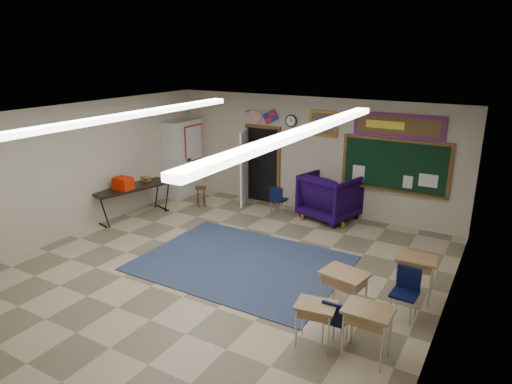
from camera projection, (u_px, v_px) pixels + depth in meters
The scene contains 24 objects.
floor at pixel (211, 277), 8.66m from camera, with size 9.00×9.00×0.00m, color tan.
back_wall at pixel (310, 155), 11.91m from camera, with size 8.00×0.04×3.00m, color #A89F88.
left_wall at pixel (62, 173), 10.13m from camera, with size 0.04×9.00×3.00m, color #A89F88.
right_wall at pixel (443, 250), 6.28m from camera, with size 0.04×9.00×3.00m, color #A89F88.
ceiling at pixel (205, 119), 7.75m from camera, with size 8.00×9.00×0.04m, color white.
area_rug at pixel (242, 263), 9.22m from camera, with size 4.00×3.00×0.02m, color #2D3A56.
fluorescent_strips at pixel (205, 123), 7.77m from camera, with size 3.86×6.00×0.10m, color white, non-canonical shape.
doorway at pixel (257, 165), 12.64m from camera, with size 1.10×0.89×2.16m.
chalkboard at pixel (394, 167), 10.83m from camera, with size 2.55×0.14×1.30m.
bulletin_board at pixel (398, 126), 10.53m from camera, with size 2.10×0.05×0.55m.
framed_art_print at pixel (323, 124), 11.46m from camera, with size 0.75×0.05×0.65m.
wall_clock at pixel (291, 121), 11.89m from camera, with size 0.32×0.05×0.32m.
wall_flags at pixel (262, 114), 12.24m from camera, with size 1.16×0.06×0.70m, color red, non-canonical shape.
storage_cabinet at pixel (183, 158), 13.28m from camera, with size 0.59×1.25×2.20m.
wingback_armchair at pixel (331, 196), 11.53m from camera, with size 1.25×1.29×1.17m, color black.
student_chair_reading at pixel (279, 200), 11.82m from camera, with size 0.40×0.40×0.79m, color black, non-canonical shape.
student_chair_desk_a at pixel (336, 320), 6.66m from camera, with size 0.36×0.36×0.73m, color black, non-canonical shape.
student_chair_desk_b at pixel (404, 295), 7.22m from camera, with size 0.42×0.42×0.84m, color black, non-canonical shape.
student_desk_front_left at pixel (343, 293), 7.21m from camera, with size 0.77×0.63×0.82m.
student_desk_front_right at pixel (415, 275), 7.81m from camera, with size 0.69×0.54×0.79m.
student_desk_back_left at pixel (315, 322), 6.57m from camera, with size 0.63×0.51×0.68m.
student_desk_back_right at pixel (367, 331), 6.27m from camera, with size 0.66×0.50×0.79m.
folding_table at pixel (132, 200), 11.64m from camera, with size 1.16×2.08×1.12m.
wooden_stool at pixel (201, 196), 12.48m from camera, with size 0.31×0.31×0.55m.
Camera 1 is at (4.67, -6.26, 4.15)m, focal length 32.00 mm.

